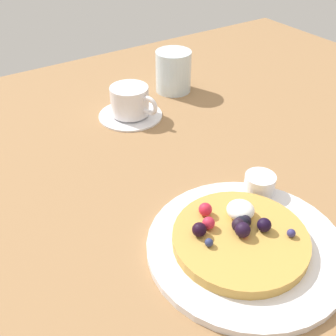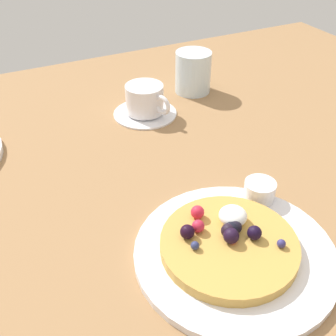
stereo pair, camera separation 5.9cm
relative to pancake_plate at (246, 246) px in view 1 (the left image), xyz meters
The scene contains 7 objects.
ground_plane 15.82cm from the pancake_plate, 113.84° to the left, with size 155.82×112.40×3.00cm, color #946D45.
pancake_plate is the anchor object (origin of this frame).
pancake_with_berries 1.80cm from the pancake_plate, 125.53° to the left, with size 16.93×16.93×3.61cm.
syrup_ramekin 11.05cm from the pancake_plate, 38.80° to the left, with size 4.43×4.43×2.73cm.
coffee_saucer 38.42cm from the pancake_plate, 82.98° to the left, with size 12.22×12.22×0.68cm, color white.
coffee_cup 38.38cm from the pancake_plate, 82.86° to the left, with size 7.23×9.85×5.36cm.
water_glass 46.84cm from the pancake_plate, 67.38° to the left, with size 7.46×7.46×8.56cm, color silver.
Camera 1 is at (-21.77, -39.36, 39.33)cm, focal length 44.51 mm.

